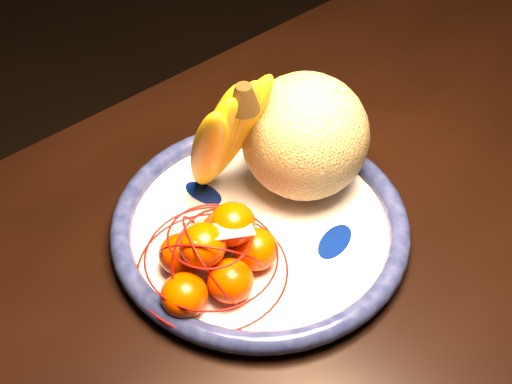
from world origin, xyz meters
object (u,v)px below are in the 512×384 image
cantaloupe (305,136)px  mandarin_bag (215,255)px  dining_table (421,238)px  banana_bunch (220,134)px  fruit_bowl (260,226)px

cantaloupe → mandarin_bag: (-0.18, -0.07, -0.05)m
dining_table → banana_bunch: bearing=141.1°
fruit_bowl → banana_bunch: 0.13m
cantaloupe → dining_table: bearing=-39.1°
fruit_bowl → banana_bunch: banana_bunch is taller
dining_table → fruit_bowl: (-0.23, 0.08, 0.10)m
cantaloupe → banana_bunch: bearing=160.8°
banana_bunch → fruit_bowl: bearing=-95.9°
banana_bunch → dining_table: bearing=-47.2°
banana_bunch → mandarin_bag: 0.15m
mandarin_bag → cantaloupe: bearing=21.4°
banana_bunch → mandarin_bag: bearing=-140.9°
banana_bunch → mandarin_bag: banana_bunch is taller
dining_table → banana_bunch: banana_bunch is taller
fruit_bowl → mandarin_bag: size_ratio=2.05×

